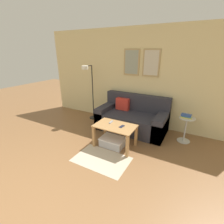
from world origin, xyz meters
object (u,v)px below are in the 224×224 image
object	(u,v)px
couch	(132,118)
book_stack	(186,116)
coffee_table	(115,130)
side_table	(186,127)
cell_phone	(122,126)
storage_bin	(113,142)
floor_lamp	(89,87)
remote_control	(111,122)

from	to	relation	value
couch	book_stack	xyz separation A→B (m)	(1.27, -0.02, 0.33)
coffee_table	side_table	world-z (taller)	side_table
couch	cell_phone	distance (m)	0.97
storage_bin	couch	bearing A→B (deg)	87.06
couch	book_stack	bearing A→B (deg)	-1.02
couch	floor_lamp	xyz separation A→B (m)	(-1.33, -0.02, 0.69)
storage_bin	floor_lamp	world-z (taller)	floor_lamp
storage_bin	remote_control	xyz separation A→B (m)	(-0.10, 0.11, 0.41)
floor_lamp	side_table	bearing A→B (deg)	0.39
book_stack	remote_control	world-z (taller)	book_stack
storage_bin	side_table	xyz separation A→B (m)	(1.35, 0.97, 0.26)
coffee_table	book_stack	world-z (taller)	book_stack
floor_lamp	side_table	xyz separation A→B (m)	(2.63, 0.02, -0.64)
book_stack	cell_phone	bearing A→B (deg)	-140.95
floor_lamp	side_table	world-z (taller)	floor_lamp
floor_lamp	cell_phone	xyz separation A→B (m)	(1.48, -0.91, -0.49)
couch	storage_bin	distance (m)	1.00
storage_bin	floor_lamp	bearing A→B (deg)	143.33
floor_lamp	cell_phone	size ratio (longest dim) A/B	11.43
storage_bin	book_stack	size ratio (longest dim) A/B	2.19
floor_lamp	book_stack	xyz separation A→B (m)	(2.61, 0.00, -0.37)
couch	storage_bin	world-z (taller)	couch
couch	remote_control	bearing A→B (deg)	-99.92
coffee_table	cell_phone	world-z (taller)	cell_phone
side_table	remote_control	size ratio (longest dim) A/B	3.92
coffee_table	floor_lamp	world-z (taller)	floor_lamp
couch	floor_lamp	world-z (taller)	floor_lamp
book_stack	storage_bin	bearing A→B (deg)	-144.17
coffee_table	storage_bin	distance (m)	0.30
coffee_table	storage_bin	size ratio (longest dim) A/B	1.63
storage_bin	coffee_table	bearing A→B (deg)	25.92
floor_lamp	storage_bin	bearing A→B (deg)	-36.67
couch	coffee_table	size ratio (longest dim) A/B	2.04
side_table	cell_phone	distance (m)	1.49
side_table	floor_lamp	bearing A→B (deg)	-179.61
storage_bin	cell_phone	size ratio (longest dim) A/B	3.79
floor_lamp	cell_phone	bearing A→B (deg)	-31.76
floor_lamp	remote_control	world-z (taller)	floor_lamp
side_table	remote_control	world-z (taller)	side_table
storage_bin	floor_lamp	size ratio (longest dim) A/B	0.33
coffee_table	remote_control	bearing A→B (deg)	148.79
side_table	couch	bearing A→B (deg)	179.79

